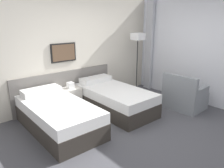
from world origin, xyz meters
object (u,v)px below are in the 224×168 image
at_px(bed_near_door, 58,116).
at_px(armchair, 184,97).
at_px(nightstand, 71,98).
at_px(bed_near_window, 114,99).
at_px(floor_lamp, 138,41).

xyz_separation_m(bed_near_door, armchair, (2.83, -1.01, -0.00)).
bearing_deg(bed_near_door, nightstand, 45.77).
bearing_deg(armchair, bed_near_window, 50.94).
xyz_separation_m(bed_near_window, floor_lamp, (1.32, 0.53, 1.23)).
bearing_deg(nightstand, bed_near_window, -45.77).
xyz_separation_m(bed_near_door, floor_lamp, (2.78, 0.53, 1.23)).
bearing_deg(nightstand, bed_near_door, -134.23).
height_order(bed_near_door, floor_lamp, floor_lamp).
height_order(bed_near_window, nightstand, bed_near_window).
bearing_deg(armchair, floor_lamp, -0.80).
bearing_deg(floor_lamp, armchair, -87.98).
height_order(bed_near_door, bed_near_window, same).
distance_m(bed_near_window, nightstand, 1.04).
bearing_deg(bed_near_window, floor_lamp, 21.99).
relative_size(bed_near_door, armchair, 2.20).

